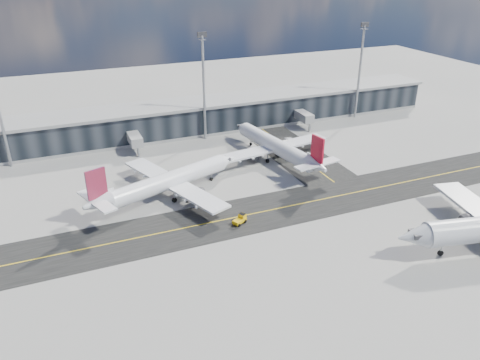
{
  "coord_description": "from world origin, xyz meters",
  "views": [
    {
      "loc": [
        -38.27,
        -69.84,
        46.44
      ],
      "look_at": [
        -5.34,
        9.73,
        5.0
      ],
      "focal_mm": 35.0,
      "sensor_mm": 36.0,
      "label": 1
    }
  ],
  "objects_px": {
    "baggage_tug": "(240,219)",
    "service_van": "(290,141)",
    "airliner_redtail": "(276,146)",
    "airliner_af": "(167,181)"
  },
  "relations": [
    {
      "from": "baggage_tug",
      "to": "service_van",
      "type": "height_order",
      "value": "baggage_tug"
    },
    {
      "from": "baggage_tug",
      "to": "service_van",
      "type": "distance_m",
      "value": 44.46
    },
    {
      "from": "baggage_tug",
      "to": "service_van",
      "type": "xyz_separation_m",
      "value": [
        28.77,
        33.9,
        -0.24
      ]
    },
    {
      "from": "airliner_redtail",
      "to": "service_van",
      "type": "xyz_separation_m",
      "value": [
        8.73,
        8.87,
        -3.01
      ]
    },
    {
      "from": "baggage_tug",
      "to": "service_van",
      "type": "relative_size",
      "value": 0.66
    },
    {
      "from": "baggage_tug",
      "to": "airliner_redtail",
      "type": "bearing_deg",
      "value": 112.66
    },
    {
      "from": "airliner_af",
      "to": "airliner_redtail",
      "type": "xyz_separation_m",
      "value": [
        30.11,
        9.19,
        -0.02
      ]
    },
    {
      "from": "airliner_af",
      "to": "airliner_redtail",
      "type": "height_order",
      "value": "airliner_af"
    },
    {
      "from": "airliner_af",
      "to": "service_van",
      "type": "xyz_separation_m",
      "value": [
        38.85,
        18.07,
        -3.03
      ]
    },
    {
      "from": "airliner_af",
      "to": "baggage_tug",
      "type": "bearing_deg",
      "value": 12.4
    }
  ]
}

